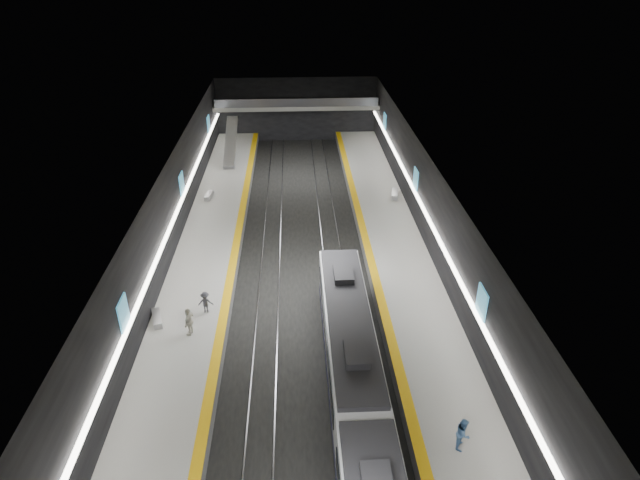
{
  "coord_description": "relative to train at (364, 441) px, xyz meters",
  "views": [
    {
      "loc": [
        -0.38,
        -32.0,
        22.33
      ],
      "look_at": [
        1.43,
        4.19,
        2.2
      ],
      "focal_mm": 30.0,
      "sensor_mm": 36.0,
      "label": 1
    }
  ],
  "objects": [
    {
      "name": "ground",
      "position": [
        -2.5,
        15.04,
        -2.2
      ],
      "size": [
        70.0,
        70.0,
        0.0
      ],
      "primitive_type": "plane",
      "color": "black",
      "rests_on": "ground"
    },
    {
      "name": "ceiling",
      "position": [
        -2.5,
        15.04,
        5.8
      ],
      "size": [
        20.0,
        70.0,
        0.04
      ],
      "primitive_type": "cube",
      "rotation": [
        3.14,
        0.0,
        0.0
      ],
      "color": "beige",
      "rests_on": "wall_left"
    },
    {
      "name": "wall_left",
      "position": [
        -12.5,
        15.04,
        1.8
      ],
      "size": [
        0.04,
        70.0,
        8.0
      ],
      "primitive_type": "cube",
      "color": "black",
      "rests_on": "ground"
    },
    {
      "name": "wall_right",
      "position": [
        7.5,
        15.04,
        1.8
      ],
      "size": [
        0.04,
        70.0,
        8.0
      ],
      "primitive_type": "cube",
      "color": "black",
      "rests_on": "ground"
    },
    {
      "name": "wall_back",
      "position": [
        -2.5,
        50.04,
        1.8
      ],
      "size": [
        20.0,
        0.04,
        8.0
      ],
      "primitive_type": "cube",
      "color": "black",
      "rests_on": "ground"
    },
    {
      "name": "platform_left",
      "position": [
        -10.0,
        15.04,
        -1.7
      ],
      "size": [
        5.0,
        70.0,
        1.0
      ],
      "primitive_type": "cube",
      "color": "slate",
      "rests_on": "ground"
    },
    {
      "name": "tile_surface_left",
      "position": [
        -10.0,
        15.04,
        -1.19
      ],
      "size": [
        5.0,
        70.0,
        0.02
      ],
      "primitive_type": "cube",
      "color": "#A5A5A0",
      "rests_on": "platform_left"
    },
    {
      "name": "tactile_strip_left",
      "position": [
        -7.8,
        15.04,
        -1.18
      ],
      "size": [
        0.6,
        70.0,
        0.02
      ],
      "primitive_type": "cube",
      "color": "yellow",
      "rests_on": "platform_left"
    },
    {
      "name": "platform_right",
      "position": [
        5.0,
        15.04,
        -1.7
      ],
      "size": [
        5.0,
        70.0,
        1.0
      ],
      "primitive_type": "cube",
      "color": "slate",
      "rests_on": "ground"
    },
    {
      "name": "tile_surface_right",
      "position": [
        5.0,
        15.04,
        -1.19
      ],
      "size": [
        5.0,
        70.0,
        0.02
      ],
      "primitive_type": "cube",
      "color": "#A5A5A0",
      "rests_on": "platform_right"
    },
    {
      "name": "tactile_strip_right",
      "position": [
        2.8,
        15.04,
        -1.18
      ],
      "size": [
        0.6,
        70.0,
        0.02
      ],
      "primitive_type": "cube",
      "color": "yellow",
      "rests_on": "platform_right"
    },
    {
      "name": "rails",
      "position": [
        -2.5,
        15.04,
        -2.14
      ],
      "size": [
        6.52,
        70.0,
        0.12
      ],
      "color": "gray",
      "rests_on": "ground"
    },
    {
      "name": "train",
      "position": [
        0.0,
        0.0,
        0.0
      ],
      "size": [
        2.69,
        30.05,
        3.6
      ],
      "color": "black",
      "rests_on": "ground"
    },
    {
      "name": "ad_posters",
      "position": [
        -2.5,
        16.04,
        2.3
      ],
      "size": [
        19.94,
        53.5,
        2.2
      ],
      "color": "#419BC3",
      "rests_on": "wall_left"
    },
    {
      "name": "cove_light_left",
      "position": [
        -12.3,
        15.04,
        1.6
      ],
      "size": [
        0.25,
        68.6,
        0.12
      ],
      "primitive_type": "cube",
      "color": "white",
      "rests_on": "wall_left"
    },
    {
      "name": "cove_light_right",
      "position": [
        7.3,
        15.04,
        1.6
      ],
      "size": [
        0.25,
        68.6,
        0.12
      ],
      "primitive_type": "cube",
      "color": "white",
      "rests_on": "wall_right"
    },
    {
      "name": "mezzanine_bridge",
      "position": [
        -2.5,
        47.97,
        2.84
      ],
      "size": [
        20.0,
        3.0,
        1.5
      ],
      "color": "gray",
      "rests_on": "wall_left"
    },
    {
      "name": "escalator",
      "position": [
        -10.0,
        41.04,
        0.7
      ],
      "size": [
        1.2,
        7.5,
        3.92
      ],
      "primitive_type": "cube",
      "rotation": [
        0.44,
        0.0,
        0.0
      ],
      "color": "#99999E",
      "rests_on": "platform_left"
    },
    {
      "name": "bench_left_near",
      "position": [
        -12.0,
        11.1,
        -0.97
      ],
      "size": [
        1.04,
        1.93,
        0.45
      ],
      "primitive_type": "cube",
      "rotation": [
        0.0,
        0.0,
        0.3
      ],
      "color": "#99999E",
      "rests_on": "platform_left"
    },
    {
      "name": "bench_left_far",
      "position": [
        -11.19,
        30.28,
        -0.98
      ],
      "size": [
        0.7,
        1.85,
        0.44
      ],
      "primitive_type": "cube",
      "rotation": [
        0.0,
        0.0,
        -0.11
      ],
      "color": "#99999E",
      "rests_on": "platform_left"
    },
    {
      "name": "bench_right_far",
      "position": [
        6.65,
        29.64,
        -0.94
      ],
      "size": [
        0.96,
        2.14,
        0.51
      ],
      "primitive_type": "cube",
      "rotation": [
        0.0,
        0.0,
        -0.19
      ],
      "color": "#99999E",
      "rests_on": "platform_right"
    },
    {
      "name": "passenger_right_b",
      "position": [
        4.83,
        0.46,
        -0.32
      ],
      "size": [
        0.94,
        1.04,
        1.76
      ],
      "primitive_type": "imported",
      "rotation": [
        0.0,
        0.0,
        1.17
      ],
      "color": "#5582B9",
      "rests_on": "platform_right"
    },
    {
      "name": "passenger_left_a",
      "position": [
        -9.62,
        9.7,
        -0.22
      ],
      "size": [
        0.71,
        1.22,
        1.95
      ],
      "primitive_type": "imported",
      "rotation": [
        0.0,
        0.0,
        -1.79
      ],
      "color": "silver",
      "rests_on": "platform_left"
    },
    {
      "name": "passenger_left_b",
      "position": [
        -8.95,
        11.97,
        -0.43
      ],
      "size": [
        0.99,
        0.58,
        1.53
      ],
      "primitive_type": "imported",
      "rotation": [
        0.0,
        0.0,
        3.13
      ],
      "color": "#3C3B43",
      "rests_on": "platform_left"
    }
  ]
}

